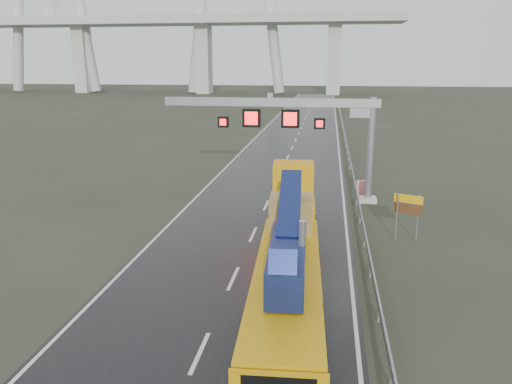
% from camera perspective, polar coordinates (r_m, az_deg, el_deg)
% --- Properties ---
extents(ground, '(400.00, 400.00, 0.00)m').
position_cam_1_polar(ground, '(19.29, -4.90, -14.74)').
color(ground, '#2A3021').
rests_on(ground, ground).
extents(road, '(11.00, 200.00, 0.02)m').
position_cam_1_polar(road, '(57.28, 4.15, 5.07)').
color(road, black).
rests_on(road, ground).
extents(guardrail, '(0.20, 140.00, 1.40)m').
position_cam_1_polar(guardrail, '(47.22, 10.68, 3.66)').
color(guardrail, gray).
rests_on(guardrail, ground).
extents(sign_gantry, '(14.90, 1.20, 7.42)m').
position_cam_1_polar(sign_gantry, '(34.61, 5.13, 8.18)').
color(sign_gantry, silver).
rests_on(sign_gantry, ground).
extents(heavy_haul_truck, '(3.59, 18.62, 4.35)m').
position_cam_1_polar(heavy_haul_truck, '(24.24, 3.93, -4.09)').
color(heavy_haul_truck, orange).
rests_on(heavy_haul_truck, ground).
extents(exit_sign_pair, '(1.43, 0.68, 2.64)m').
position_cam_1_polar(exit_sign_pair, '(27.99, 16.96, -1.80)').
color(exit_sign_pair, '#9DA1A6').
rests_on(exit_sign_pair, ground).
extents(striped_barrier, '(0.62, 0.34, 1.04)m').
position_cam_1_polar(striped_barrier, '(37.52, 11.88, 0.52)').
color(striped_barrier, red).
rests_on(striped_barrier, ground).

